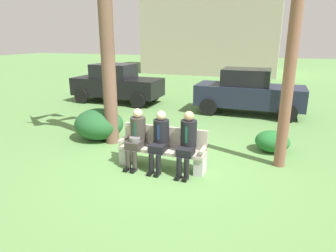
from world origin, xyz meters
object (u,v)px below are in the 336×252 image
at_px(parked_car_near, 117,83).
at_px(building_backdrop, 216,12).
at_px(seated_man_middle, 160,137).
at_px(seated_man_right, 187,140).
at_px(park_bench, 163,149).
at_px(street_lamp, 290,61).
at_px(parked_car_far, 248,92).
at_px(seated_man_left, 136,135).
at_px(shrub_near_bench, 272,141).
at_px(shrub_mid_lawn, 99,124).

height_order(parked_car_near, building_backdrop, building_backdrop).
bearing_deg(seated_man_middle, seated_man_right, 0.39).
bearing_deg(park_bench, building_backdrop, 98.54).
bearing_deg(parked_car_near, street_lamp, -8.76).
relative_size(seated_man_middle, seated_man_right, 0.97).
bearing_deg(parked_car_far, seated_man_middle, -102.54).
xyz_separation_m(street_lamp, building_backdrop, (-5.56, 15.39, 2.74)).
bearing_deg(parked_car_near, seated_man_right, -49.70).
xyz_separation_m(seated_man_left, parked_car_near, (-3.83, 5.90, 0.12)).
distance_m(seated_man_right, street_lamp, 5.36).
relative_size(shrub_near_bench, building_backdrop, 0.08).
relative_size(shrub_near_bench, shrub_mid_lawn, 0.61).
xyz_separation_m(seated_man_left, shrub_mid_lawn, (-1.81, 1.30, -0.29)).
height_order(shrub_near_bench, building_backdrop, building_backdrop).
relative_size(shrub_near_bench, parked_car_near, 0.22).
height_order(park_bench, shrub_near_bench, park_bench).
bearing_deg(seated_man_middle, building_backdrop, 98.44).
height_order(seated_man_middle, street_lamp, street_lamp).
height_order(shrub_near_bench, parked_car_near, parked_car_near).
height_order(park_bench, parked_car_far, parked_car_far).
height_order(shrub_mid_lawn, building_backdrop, building_backdrop).
bearing_deg(seated_man_middle, park_bench, 83.17).
bearing_deg(parked_car_far, shrub_mid_lawn, -129.29).
bearing_deg(park_bench, seated_man_left, -166.88).
height_order(park_bench, shrub_mid_lawn, park_bench).
xyz_separation_m(seated_man_middle, street_lamp, (2.56, 4.83, 1.33)).
bearing_deg(seated_man_middle, parked_car_near, 126.62).
distance_m(shrub_mid_lawn, parked_car_far, 5.76).
distance_m(seated_man_middle, street_lamp, 5.62).
relative_size(seated_man_left, seated_man_right, 0.97).
distance_m(seated_man_middle, parked_car_near, 7.35).
bearing_deg(shrub_near_bench, seated_man_right, -130.69).
xyz_separation_m(park_bench, street_lamp, (2.55, 4.70, 1.62)).
bearing_deg(seated_man_right, street_lamp, 67.99).
height_order(seated_man_middle, parked_car_far, parked_car_far).
relative_size(seated_man_left, shrub_mid_lawn, 0.93).
bearing_deg(seated_man_right, parked_car_far, 83.41).
bearing_deg(building_backdrop, seated_man_left, -83.10).
xyz_separation_m(seated_man_middle, seated_man_right, (0.61, 0.00, 0.02)).
height_order(park_bench, seated_man_left, seated_man_left).
distance_m(seated_man_left, parked_car_far, 6.03).
distance_m(seated_man_right, shrub_near_bench, 2.60).
bearing_deg(shrub_mid_lawn, seated_man_left, -35.63).
bearing_deg(parked_car_near, parked_car_far, -1.56).
bearing_deg(street_lamp, shrub_near_bench, -95.60).
height_order(seated_man_middle, parked_car_near, parked_car_near).
bearing_deg(seated_man_left, building_backdrop, 96.90).
height_order(seated_man_right, building_backdrop, building_backdrop).
bearing_deg(seated_man_middle, shrub_mid_lawn, 151.33).
bearing_deg(parked_car_far, seated_man_right, -96.59).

